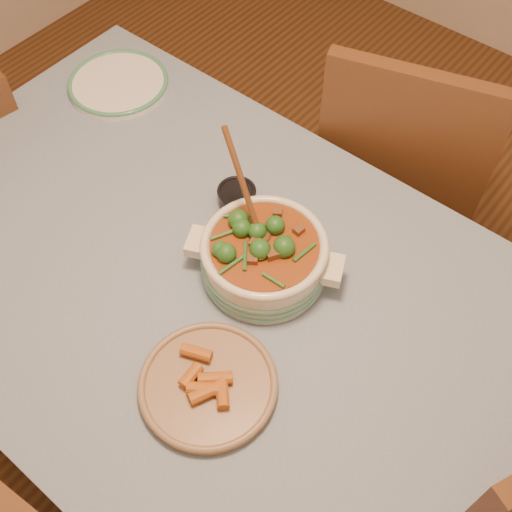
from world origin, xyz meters
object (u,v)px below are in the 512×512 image
at_px(dining_table, 203,298).
at_px(condiment_bowl, 237,196).
at_px(chair_far, 402,165).
at_px(white_plate, 118,83).
at_px(fried_plate, 208,384).
at_px(stew_casserole, 264,255).

bearing_deg(dining_table, condiment_bowl, 108.89).
bearing_deg(chair_far, white_plate, 13.01).
distance_m(dining_table, white_plate, 0.71).
bearing_deg(fried_plate, dining_table, 135.61).
bearing_deg(white_plate, stew_casserole, -18.26).
bearing_deg(condiment_bowl, fried_plate, -56.70).
bearing_deg(chair_far, fried_plate, 77.80).
distance_m(stew_casserole, condiment_bowl, 0.22).
height_order(dining_table, chair_far, chair_far).
bearing_deg(white_plate, fried_plate, -33.12).
xyz_separation_m(fried_plate, chair_far, (-0.09, 0.96, -0.21)).
relative_size(stew_casserole, chair_far, 0.36).
bearing_deg(stew_casserole, white_plate, 161.74).
distance_m(fried_plate, chair_far, 0.99).
xyz_separation_m(dining_table, condiment_bowl, (-0.08, 0.22, 0.12)).
xyz_separation_m(white_plate, chair_far, (0.73, 0.43, -0.20)).
height_order(condiment_bowl, fried_plate, condiment_bowl).
xyz_separation_m(white_plate, fried_plate, (0.81, -0.53, 0.01)).
relative_size(dining_table, stew_casserole, 4.65).
distance_m(white_plate, condiment_bowl, 0.56).
relative_size(stew_casserole, condiment_bowl, 3.05).
bearing_deg(white_plate, chair_far, 30.49).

